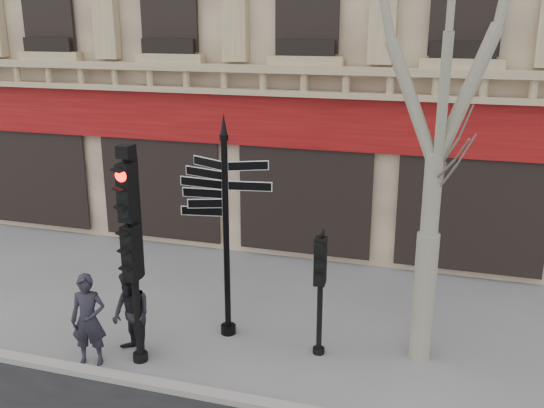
{
  "coord_description": "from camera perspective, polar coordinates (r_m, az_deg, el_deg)",
  "views": [
    {
      "loc": [
        3.48,
        -9.33,
        5.93
      ],
      "look_at": [
        0.46,
        0.6,
        2.79
      ],
      "focal_mm": 40.0,
      "sensor_mm": 36.0,
      "label": 1
    }
  ],
  "objects": [
    {
      "name": "traffic_signal_secondary",
      "position": [
        10.93,
        4.59,
        -6.56
      ],
      "size": [
        0.4,
        0.3,
        2.3
      ],
      "rotation": [
        0.0,
        0.0,
        0.07
      ],
      "color": "black",
      "rests_on": "ground"
    },
    {
      "name": "pedestrian_b",
      "position": [
        11.46,
        -13.1,
        -10.12
      ],
      "size": [
        1.0,
        0.94,
        1.64
      ],
      "primitive_type": "imported",
      "rotation": [
        0.0,
        0.0,
        -0.52
      ],
      "color": "black",
      "rests_on": "ground"
    },
    {
      "name": "traffic_signal_main",
      "position": [
        10.6,
        -13.09,
        -2.38
      ],
      "size": [
        0.44,
        0.32,
        3.99
      ],
      "rotation": [
        0.0,
        0.0,
        -0.01
      ],
      "color": "black",
      "rests_on": "ground"
    },
    {
      "name": "ground",
      "position": [
        11.59,
        -3.11,
        -13.99
      ],
      "size": [
        80.0,
        80.0,
        0.0
      ],
      "primitive_type": "plane",
      "color": "slate",
      "rests_on": "ground"
    },
    {
      "name": "pedestrian_a",
      "position": [
        11.4,
        -16.89,
        -10.4
      ],
      "size": [
        0.72,
        0.57,
        1.71
      ],
      "primitive_type": "imported",
      "rotation": [
        0.0,
        0.0,
        0.29
      ],
      "color": "black",
      "rests_on": "ground"
    },
    {
      "name": "fingerpost",
      "position": [
        11.2,
        -4.43,
        1.27
      ],
      "size": [
        1.85,
        1.85,
        4.37
      ],
      "rotation": [
        0.0,
        0.0,
        -0.01
      ],
      "color": "black",
      "rests_on": "ground"
    },
    {
      "name": "kerb",
      "position": [
        10.46,
        -5.86,
        -17.42
      ],
      "size": [
        80.0,
        0.25,
        0.12
      ],
      "primitive_type": "cube",
      "color": "gray",
      "rests_on": "ground"
    }
  ]
}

